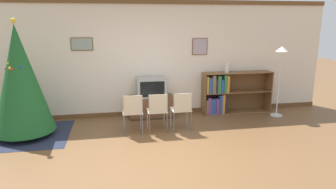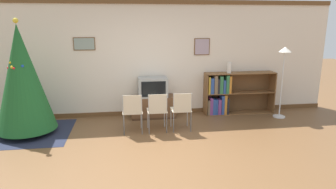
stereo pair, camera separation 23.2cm
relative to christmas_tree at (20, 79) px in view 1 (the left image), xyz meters
name	(u,v)px [view 1 (the left image)]	position (x,y,z in m)	size (l,w,h in m)	color
ground_plane	(160,159)	(2.45, -1.51, -1.14)	(24.00, 24.00, 0.00)	brown
wall_back	(143,59)	(2.45, 1.00, 0.21)	(9.13, 0.11, 2.70)	silver
area_rug	(27,135)	(0.00, 0.00, -1.14)	(1.66, 1.60, 0.01)	#23283D
christmas_tree	(20,79)	(0.00, 0.00, 0.00)	(1.14, 1.14, 2.28)	maroon
tv_console	(152,107)	(2.61, 0.71, -0.89)	(1.03, 0.44, 0.51)	#4C311E
television	(151,87)	(2.61, 0.71, -0.41)	(0.67, 0.43, 0.45)	#9E9E99
folding_chair_left	(133,111)	(2.11, -0.27, -0.67)	(0.40, 0.40, 0.82)	beige
folding_chair_center	(158,110)	(2.61, -0.27, -0.67)	(0.40, 0.40, 0.82)	beige
folding_chair_right	(182,109)	(3.11, -0.27, -0.67)	(0.40, 0.40, 0.82)	beige
bookshelf	(224,94)	(4.42, 0.75, -0.65)	(1.73, 0.36, 1.01)	brown
vase	(227,67)	(4.45, 0.74, 0.01)	(0.10, 0.10, 0.27)	silver
standing_lamp	(281,63)	(5.58, 0.29, 0.14)	(0.28, 0.28, 1.66)	silver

